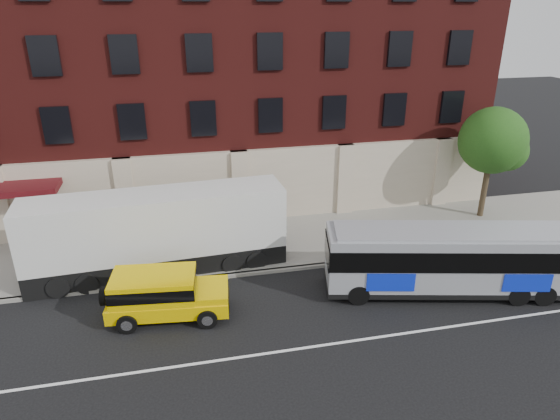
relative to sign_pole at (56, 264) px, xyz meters
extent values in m
plane|color=black|center=(8.50, -6.15, -1.45)|extent=(120.00, 120.00, 0.00)
cube|color=gray|center=(8.50, 2.85, -1.38)|extent=(60.00, 6.00, 0.15)
cube|color=gray|center=(8.50, -0.15, -1.38)|extent=(60.00, 0.25, 0.15)
cube|color=white|center=(8.50, -5.65, -1.45)|extent=(60.00, 0.12, 0.01)
cube|color=#561614|center=(8.50, 10.85, 6.20)|extent=(30.00, 10.00, 15.00)
cube|color=beige|center=(8.50, 5.70, 0.70)|extent=(30.00, 0.35, 4.00)
cube|color=#4C0D12|center=(-2.50, 4.85, 1.80)|extent=(4.20, 2.20, 0.30)
cube|color=beige|center=(-3.50, 5.60, 0.70)|extent=(0.90, 0.55, 4.00)
cube|color=beige|center=(2.50, 5.60, 0.70)|extent=(0.90, 0.55, 4.00)
cube|color=beige|center=(8.50, 5.60, 0.70)|extent=(0.90, 0.55, 4.00)
cube|color=beige|center=(14.50, 5.60, 0.70)|extent=(0.90, 0.55, 4.00)
cube|color=beige|center=(20.50, 5.60, 0.70)|extent=(0.90, 0.55, 4.00)
cube|color=black|center=(-0.25, 5.77, 4.50)|extent=(1.30, 0.20, 1.80)
cube|color=black|center=(3.25, 5.77, 4.50)|extent=(1.30, 0.20, 1.80)
cube|color=black|center=(6.75, 5.77, 4.50)|extent=(1.30, 0.20, 1.80)
cube|color=black|center=(10.25, 5.77, 4.50)|extent=(1.30, 0.20, 1.80)
cube|color=black|center=(13.75, 5.77, 4.50)|extent=(1.30, 0.20, 1.80)
cube|color=black|center=(17.25, 5.77, 4.50)|extent=(1.30, 0.20, 1.80)
cube|color=black|center=(20.75, 5.77, 4.50)|extent=(1.30, 0.20, 1.80)
cube|color=black|center=(-0.25, 5.77, 7.70)|extent=(1.30, 0.20, 1.80)
cube|color=black|center=(3.25, 5.77, 7.70)|extent=(1.30, 0.20, 1.80)
cube|color=black|center=(6.75, 5.77, 7.70)|extent=(1.30, 0.20, 1.80)
cube|color=black|center=(10.25, 5.77, 7.70)|extent=(1.30, 0.20, 1.80)
cube|color=black|center=(13.75, 5.77, 7.70)|extent=(1.30, 0.20, 1.80)
cube|color=black|center=(17.25, 5.77, 7.70)|extent=(1.30, 0.20, 1.80)
cube|color=black|center=(20.75, 5.77, 7.70)|extent=(1.30, 0.20, 1.80)
cube|color=black|center=(-2.00, 5.63, 0.30)|extent=(2.60, 0.15, 2.80)
cube|color=black|center=(4.00, 5.63, 0.30)|extent=(2.60, 0.15, 2.80)
cube|color=black|center=(10.00, 5.63, 0.30)|extent=(2.60, 0.15, 2.80)
cube|color=black|center=(16.00, 5.63, 0.30)|extent=(2.60, 0.15, 2.80)
cylinder|color=gray|center=(0.00, 0.05, -0.20)|extent=(0.07, 0.07, 2.50)
cube|color=white|center=(0.00, -0.10, 0.60)|extent=(0.30, 0.03, 0.40)
cube|color=white|center=(0.00, -0.10, 0.10)|extent=(0.30, 0.03, 0.35)
cylinder|color=#382A1C|center=(22.00, 3.35, 0.20)|extent=(0.32, 0.32, 3.00)
sphere|color=#154213|center=(22.00, 3.35, 3.10)|extent=(3.60, 3.60, 3.60)
sphere|color=#154213|center=(22.70, 2.95, 2.60)|extent=(2.20, 2.20, 2.20)
sphere|color=#154213|center=(21.40, 3.75, 2.70)|extent=(2.00, 2.00, 2.00)
cube|color=#94969C|center=(16.16, -3.36, 0.10)|extent=(10.74, 4.49, 2.50)
cube|color=black|center=(16.16, -3.36, -1.06)|extent=(10.79, 4.54, 0.22)
cube|color=#94969C|center=(16.16, -3.36, 1.40)|extent=(10.17, 4.12, 0.11)
cube|color=black|center=(16.16, -3.36, 0.52)|extent=(10.83, 4.57, 0.88)
cube|color=#0D27CF|center=(13.17, -3.82, -0.36)|extent=(1.89, 0.47, 0.79)
cube|color=#0D27CF|center=(18.97, -2.85, -0.36)|extent=(1.89, 0.47, 0.79)
cylinder|color=black|center=(12.01, -3.42, -1.01)|extent=(0.91, 0.45, 0.88)
cylinder|color=black|center=(12.45, -1.49, -1.01)|extent=(0.91, 0.45, 0.88)
cylinder|color=black|center=(18.33, -4.87, -1.01)|extent=(0.91, 0.45, 0.88)
cylinder|color=black|center=(18.77, -2.94, -1.01)|extent=(0.91, 0.45, 0.88)
cylinder|color=black|center=(19.35, -5.11, -1.01)|extent=(0.91, 0.45, 0.88)
cylinder|color=black|center=(19.80, -3.18, -1.01)|extent=(0.91, 0.45, 0.88)
cube|color=#FFD000|center=(4.50, -2.58, -0.83)|extent=(4.77, 2.42, 0.57)
cube|color=#FFD000|center=(3.98, -2.52, -0.07)|extent=(3.34, 2.22, 0.95)
cube|color=black|center=(3.98, -2.52, -0.02)|extent=(3.38, 2.26, 0.48)
cube|color=#FFD000|center=(6.06, -2.76, -0.40)|extent=(1.63, 1.96, 0.29)
cube|color=black|center=(6.79, -2.84, -0.78)|extent=(0.23, 1.52, 0.52)
cylinder|color=black|center=(2.08, -2.30, -0.40)|extent=(0.29, 0.74, 0.72)
cylinder|color=black|center=(5.86, -3.68, -1.07)|extent=(0.79, 0.35, 0.76)
cylinder|color=silver|center=(5.86, -3.68, -1.07)|extent=(0.45, 0.33, 0.42)
cylinder|color=black|center=(6.08, -1.82, -1.07)|extent=(0.79, 0.35, 0.76)
cylinder|color=silver|center=(6.08, -1.82, -1.07)|extent=(0.45, 0.33, 0.42)
cylinder|color=black|center=(2.92, -3.34, -1.07)|extent=(0.79, 0.35, 0.76)
cylinder|color=silver|center=(2.92, -3.34, -1.07)|extent=(0.45, 0.33, 0.42)
cylinder|color=black|center=(3.14, -1.48, -1.07)|extent=(0.79, 0.35, 0.76)
cylinder|color=silver|center=(3.14, -1.48, -1.07)|extent=(0.45, 0.33, 0.42)
cube|color=black|center=(4.14, 1.13, -0.93)|extent=(11.44, 2.95, 1.04)
cube|color=white|center=(4.14, 1.13, 0.95)|extent=(11.44, 2.98, 2.74)
cylinder|color=black|center=(-0.03, -0.21, -0.98)|extent=(0.96, 0.32, 0.94)
cylinder|color=black|center=(-0.16, 1.96, -0.98)|extent=(0.96, 0.32, 0.94)
cylinder|color=black|center=(1.10, -0.14, -0.98)|extent=(0.96, 0.32, 0.94)
cylinder|color=black|center=(0.97, 2.02, -0.98)|extent=(0.96, 0.32, 0.94)
cylinder|color=black|center=(7.31, 0.24, -0.98)|extent=(0.96, 0.32, 0.94)
cylinder|color=black|center=(7.18, 2.40, -0.98)|extent=(0.96, 0.32, 0.94)
cylinder|color=black|center=(8.44, 0.30, -0.98)|extent=(0.96, 0.32, 0.94)
cylinder|color=black|center=(8.31, 2.47, -0.98)|extent=(0.96, 0.32, 0.94)
camera|label=1|loc=(5.21, -19.29, 9.90)|focal=31.38mm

